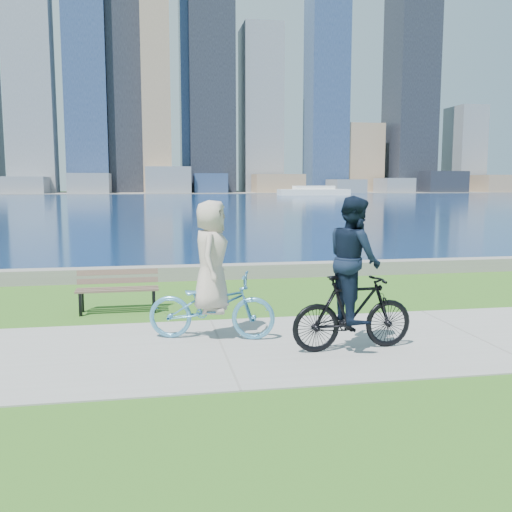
{
  "coord_description": "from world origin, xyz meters",
  "views": [
    {
      "loc": [
        -0.96,
        -8.08,
        2.43
      ],
      "look_at": [
        0.87,
        2.07,
        1.1
      ],
      "focal_mm": 40.0,
      "sensor_mm": 36.0,
      "label": 1
    }
  ],
  "objects": [
    {
      "name": "concrete_path",
      "position": [
        0.0,
        0.0,
        0.01
      ],
      "size": [
        80.0,
        3.5,
        0.02
      ],
      "primitive_type": "cube",
      "color": "gray",
      "rests_on": "ground"
    },
    {
      "name": "seawall",
      "position": [
        0.0,
        6.2,
        0.17
      ],
      "size": [
        90.0,
        0.5,
        0.35
      ],
      "primitive_type": "cube",
      "color": "slate",
      "rests_on": "ground"
    },
    {
      "name": "park_bench",
      "position": [
        -1.65,
        2.81,
        0.48
      ],
      "size": [
        1.52,
        0.54,
        0.78
      ],
      "rotation": [
        0.0,
        0.0,
        0.01
      ],
      "color": "black",
      "rests_on": "ground"
    },
    {
      "name": "cyclist_woman",
      "position": [
        -0.1,
        0.56,
        0.82
      ],
      "size": [
        1.16,
        2.08,
        2.15
      ],
      "rotation": [
        0.0,
        0.0,
        1.32
      ],
      "color": "#539DCB",
      "rests_on": "ground"
    },
    {
      "name": "bay_water",
      "position": [
        0.0,
        72.0,
        0.0
      ],
      "size": [
        320.0,
        131.0,
        0.01
      ],
      "primitive_type": "cube",
      "color": "#0B234A",
      "rests_on": "ground"
    },
    {
      "name": "ground",
      "position": [
        0.0,
        0.0,
        0.0
      ],
      "size": [
        320.0,
        320.0,
        0.0
      ],
      "primitive_type": "plane",
      "color": "#2A5A17",
      "rests_on": "ground"
    },
    {
      "name": "cyclist_man",
      "position": [
        1.85,
        -0.41,
        0.96
      ],
      "size": [
        0.73,
        1.86,
        2.23
      ],
      "rotation": [
        0.0,
        0.0,
        1.64
      ],
      "color": "black",
      "rests_on": "ground"
    },
    {
      "name": "ferry_far",
      "position": [
        29.05,
        96.6,
        0.76
      ],
      "size": [
        13.38,
        3.82,
        1.82
      ],
      "color": "white",
      "rests_on": "ground"
    },
    {
      "name": "city_skyline",
      "position": [
        2.15,
        129.38,
        25.65
      ],
      "size": [
        173.16,
        24.02,
        76.0
      ],
      "color": "navy",
      "rests_on": "ground"
    },
    {
      "name": "far_shore",
      "position": [
        0.0,
        130.0,
        0.06
      ],
      "size": [
        320.0,
        30.0,
        0.12
      ],
      "primitive_type": "cube",
      "color": "slate",
      "rests_on": "ground"
    }
  ]
}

